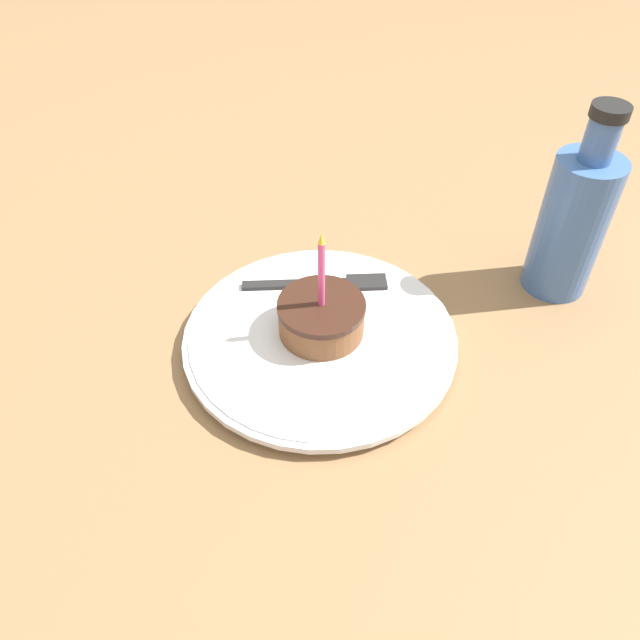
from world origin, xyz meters
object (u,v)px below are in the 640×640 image
plate (320,339)px  cake_slice (321,317)px  fork (326,283)px  bottle (573,221)px

plate → cake_slice: cake_slice is taller
plate → fork: 0.08m
plate → bottle: size_ratio=1.30×
cake_slice → bottle: (-0.28, -0.06, 0.05)m
plate → fork: bearing=-102.3°
bottle → cake_slice: bearing=12.2°
plate → fork: fork is taller
cake_slice → fork: cake_slice is taller
cake_slice → bottle: bottle is taller
cake_slice → bottle: size_ratio=0.57×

